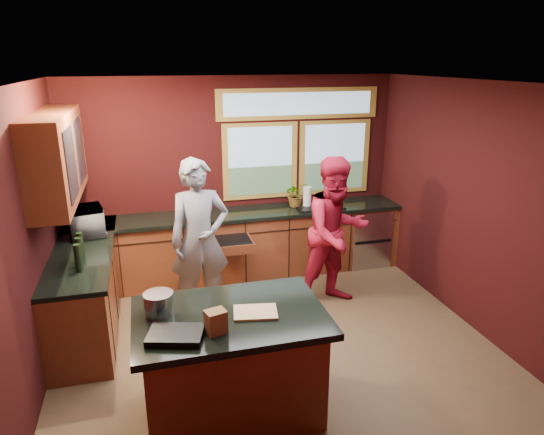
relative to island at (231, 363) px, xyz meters
name	(u,v)px	position (x,y,z in m)	size (l,w,h in m)	color
floor	(273,338)	(0.64, 1.00, -0.48)	(4.50, 4.50, 0.00)	brown
room_shell	(208,174)	(0.04, 1.33, 1.32)	(4.52, 4.02, 2.71)	black
back_counter	(255,243)	(0.84, 2.70, -0.01)	(4.50, 0.64, 0.93)	#5A2B15
left_counter	(86,287)	(-1.31, 1.85, -0.01)	(0.64, 2.30, 0.93)	#5A2B15
island	(231,363)	(0.00, 0.00, 0.00)	(1.55, 1.05, 0.95)	#5A2B15
person_grey	(200,240)	(-0.03, 1.75, 0.46)	(0.69, 0.45, 1.88)	slate
person_red	(336,233)	(1.58, 1.62, 0.44)	(0.90, 0.70, 1.84)	maroon
microwave	(87,221)	(-1.28, 2.33, 0.61)	(0.56, 0.38, 0.31)	#999999
potted_plant	(296,194)	(1.44, 2.75, 0.63)	(0.31, 0.27, 0.35)	#999999
paper_towel	(307,197)	(1.58, 2.70, 0.59)	(0.12, 0.12, 0.28)	white
cutting_board	(255,312)	(0.20, -0.05, 0.48)	(0.35, 0.25, 0.02)	tan
stock_pot	(159,303)	(-0.55, 0.15, 0.56)	(0.24, 0.24, 0.18)	#B8B7BC
paper_bag	(216,322)	(-0.15, -0.25, 0.56)	(0.15, 0.12, 0.18)	brown
black_tray	(176,335)	(-0.45, -0.25, 0.49)	(0.40, 0.28, 0.05)	black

